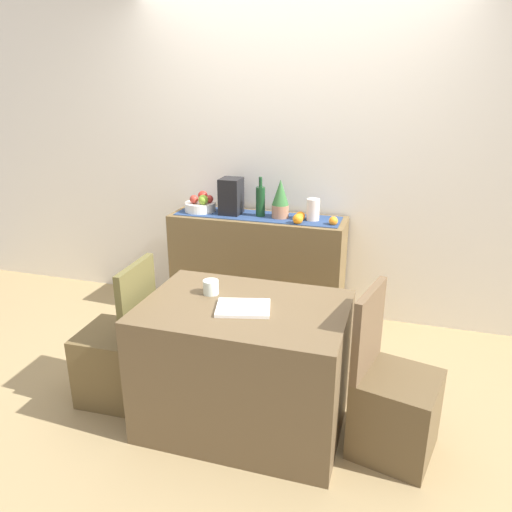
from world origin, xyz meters
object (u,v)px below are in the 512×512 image
object	(u,v)px
fruit_bowl	(200,207)
coffee_maker	(231,196)
wine_bottle	(260,201)
potted_plant	(280,199)
sideboard_console	(257,268)
chair_by_corner	(393,407)
dining_table	(244,365)
chair_near_window	(118,359)
ceramic_vase	(313,210)
open_book	(243,308)
coffee_cup	(211,287)

from	to	relation	value
fruit_bowl	coffee_maker	size ratio (longest dim) A/B	0.86
wine_bottle	potted_plant	world-z (taller)	wine_bottle
sideboard_console	chair_by_corner	distance (m)	1.75
sideboard_console	coffee_maker	bearing A→B (deg)	180.00
dining_table	chair_near_window	world-z (taller)	chair_near_window
ceramic_vase	wine_bottle	bearing A→B (deg)	180.00
potted_plant	open_book	distance (m)	1.40
sideboard_console	chair_near_window	distance (m)	1.42
fruit_bowl	chair_by_corner	world-z (taller)	fruit_bowl
wine_bottle	chair_near_window	size ratio (longest dim) A/B	0.35
dining_table	chair_near_window	bearing A→B (deg)	179.96
ceramic_vase	chair_by_corner	bearing A→B (deg)	-62.01
potted_plant	open_book	world-z (taller)	potted_plant
sideboard_console	chair_by_corner	size ratio (longest dim) A/B	1.54
ceramic_vase	chair_by_corner	world-z (taller)	ceramic_vase
coffee_cup	chair_by_corner	distance (m)	1.16
wine_bottle	chair_near_window	xyz separation A→B (m)	(-0.52, -1.32, -0.72)
ceramic_vase	open_book	distance (m)	1.39
sideboard_console	ceramic_vase	distance (m)	0.68
coffee_cup	chair_by_corner	world-z (taller)	chair_by_corner
chair_by_corner	sideboard_console	bearing A→B (deg)	130.85
potted_plant	coffee_maker	bearing A→B (deg)	-180.00
dining_table	chair_by_corner	bearing A→B (deg)	0.26
coffee_maker	dining_table	xyz separation A→B (m)	(0.54, -1.32, -0.64)
fruit_bowl	chair_near_window	size ratio (longest dim) A/B	0.28
dining_table	ceramic_vase	bearing A→B (deg)	84.98
ceramic_vase	fruit_bowl	bearing A→B (deg)	180.00
sideboard_console	wine_bottle	xyz separation A→B (m)	(0.02, 0.00, 0.56)
coffee_maker	dining_table	distance (m)	1.56
open_book	coffee_cup	world-z (taller)	coffee_cup
fruit_bowl	dining_table	world-z (taller)	fruit_bowl
sideboard_console	coffee_maker	distance (m)	0.62
sideboard_console	coffee_maker	size ratio (longest dim) A/B	4.79
chair_by_corner	coffee_maker	bearing A→B (deg)	135.83
dining_table	wine_bottle	bearing A→B (deg)	102.72
fruit_bowl	coffee_cup	xyz separation A→B (m)	(0.58, -1.23, -0.13)
coffee_cup	wine_bottle	bearing A→B (deg)	93.39
coffee_cup	open_book	bearing A→B (deg)	-30.54
open_book	fruit_bowl	bearing A→B (deg)	106.55
open_book	potted_plant	bearing A→B (deg)	81.98
coffee_maker	chair_by_corner	size ratio (longest dim) A/B	0.32
wine_bottle	sideboard_console	bearing A→B (deg)	180.00
sideboard_console	chair_by_corner	bearing A→B (deg)	-49.15
coffee_maker	open_book	distance (m)	1.50
sideboard_console	wine_bottle	size ratio (longest dim) A/B	4.42
fruit_bowl	chair_by_corner	size ratio (longest dim) A/B	0.28
coffee_cup	chair_near_window	size ratio (longest dim) A/B	0.10
sideboard_console	dining_table	size ratio (longest dim) A/B	1.25
wine_bottle	chair_near_window	distance (m)	1.59
sideboard_console	ceramic_vase	bearing A→B (deg)	0.00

